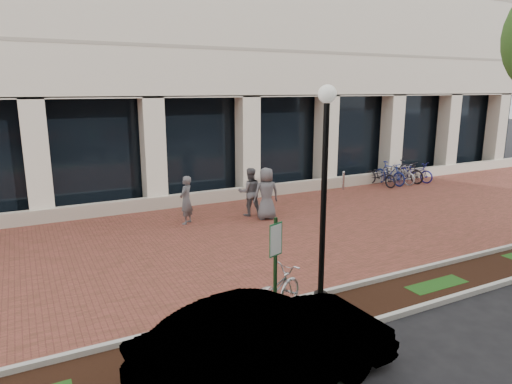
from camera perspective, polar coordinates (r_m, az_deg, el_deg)
name	(u,v)px	position (r m, az deg, el deg)	size (l,w,h in m)	color
ground	(260,234)	(14.47, 0.55, -5.31)	(120.00, 120.00, 0.00)	black
brick_plaza	(260,234)	(14.46, 0.55, -5.29)	(40.00, 9.00, 0.01)	brown
planting_strip	(374,301)	(10.46, 14.57, -13.09)	(40.00, 1.50, 0.01)	black
curb_plaza_side	(352,286)	(10.95, 11.92, -11.42)	(40.00, 0.12, 0.12)	#BBBAB0
curb_street_side	(400,314)	(9.96, 17.55, -14.32)	(40.00, 0.12, 0.12)	#BBBAB0
parking_sign	(276,260)	(8.41, 2.49, -8.51)	(0.34, 0.07, 2.25)	#143718
lamppost	(324,187)	(9.21, 8.51, 0.62)	(0.36, 0.36, 4.58)	black
locked_bicycle	(271,294)	(9.32, 1.95, -12.65)	(0.66, 1.89, 0.99)	silver
pedestrian_left	(186,200)	(15.55, -8.73, -1.01)	(0.60, 0.40, 1.65)	slate
pedestrian_mid	(250,192)	(16.37, -0.78, 0.01)	(0.85, 0.66, 1.75)	#5D5C61
pedestrian_right	(266,194)	(15.90, 1.30, -0.20)	(0.90, 0.58, 1.84)	#5D5D62
bollard	(343,180)	(21.03, 10.86, 1.46)	(0.12, 0.12, 0.87)	#ADAEB2
bike_rack_cluster	(398,173)	(23.03, 17.35, 2.27)	(3.15, 2.00, 1.10)	black
sedan_near_curb	(268,346)	(7.32, 1.48, -18.64)	(1.44, 4.14, 1.37)	#AEAEB2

